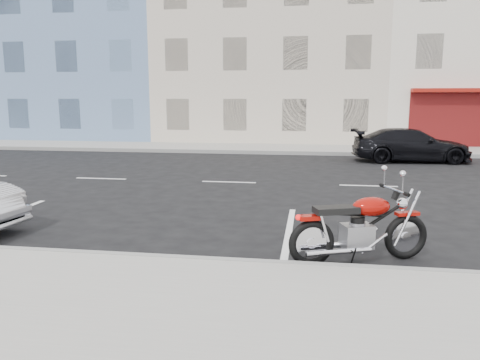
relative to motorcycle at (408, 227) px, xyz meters
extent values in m
plane|color=black|center=(-1.87, 6.15, -0.51)|extent=(120.00, 120.00, 0.00)
cube|color=gray|center=(-6.87, 14.85, -0.44)|extent=(80.00, 3.40, 0.15)
cube|color=gray|center=(-6.87, 13.15, -0.43)|extent=(80.00, 0.12, 0.16)
cube|color=#5F7BA4|center=(-15.87, 22.45, 5.99)|extent=(12.00, 12.00, 13.00)
cube|color=beige|center=(-3.87, 22.45, 5.24)|extent=(12.00, 12.00, 11.50)
torus|color=black|center=(0.71, 0.27, -0.17)|extent=(0.70, 0.36, 0.71)
torus|color=black|center=(-0.72, -0.27, -0.17)|extent=(0.70, 0.36, 0.71)
cube|color=#920B05|center=(0.71, 0.27, 0.19)|extent=(0.38, 0.25, 0.05)
cube|color=#920B05|center=(-0.76, -0.28, 0.22)|extent=(0.35, 0.27, 0.06)
cube|color=gray|center=(-0.05, -0.02, -0.11)|extent=(0.52, 0.45, 0.36)
ellipsoid|color=#920B05|center=(0.15, 0.06, 0.33)|extent=(0.68, 0.54, 0.28)
cube|color=black|center=(-0.37, -0.14, 0.31)|extent=(0.71, 0.49, 0.09)
cylinder|color=silver|center=(0.49, 0.18, 0.57)|extent=(0.29, 0.70, 0.04)
sphere|color=silver|center=(0.62, 0.23, 0.35)|extent=(0.18, 0.18, 0.18)
cylinder|color=silver|center=(-0.32, -0.28, -0.28)|extent=(0.97, 0.43, 0.08)
cylinder|color=silver|center=(-0.42, 0.00, -0.28)|extent=(0.97, 0.43, 0.08)
cylinder|color=silver|center=(0.66, 0.25, 0.14)|extent=(0.40, 0.19, 0.84)
cylinder|color=black|center=(0.17, 0.06, 0.07)|extent=(0.81, 0.35, 0.52)
imported|color=black|center=(2.34, 11.65, 0.13)|extent=(4.57, 2.15, 1.29)
camera|label=1|loc=(-1.50, -7.21, 1.94)|focal=35.00mm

